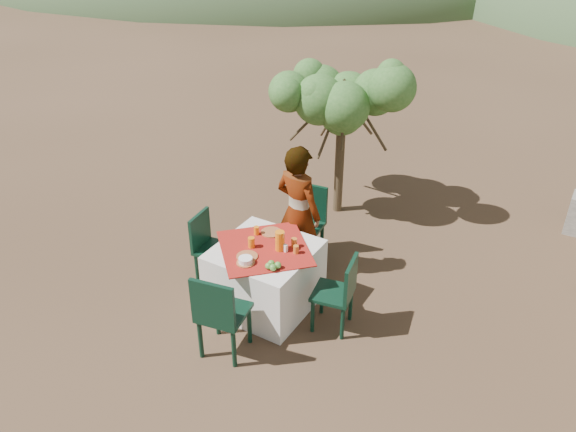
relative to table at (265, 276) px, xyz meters
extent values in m
plane|color=#3E2C1C|center=(0.39, 0.14, -0.38)|extent=(160.00, 160.00, 0.00)
cube|color=white|center=(0.00, 0.00, 0.00)|extent=(1.02, 1.02, 0.75)
cube|color=#A91E18|center=(0.00, 0.00, 0.38)|extent=(1.30, 1.30, 0.01)
cylinder|color=black|center=(-0.24, 0.79, -0.14)|extent=(0.05, 0.05, 0.48)
cylinder|color=black|center=(0.12, 0.83, -0.14)|extent=(0.05, 0.05, 0.48)
cylinder|color=black|center=(-0.28, 1.16, -0.14)|extent=(0.05, 0.05, 0.48)
cylinder|color=black|center=(0.09, 1.19, -0.14)|extent=(0.05, 0.05, 0.48)
cube|color=black|center=(-0.08, 0.99, 0.10)|extent=(0.49, 0.49, 0.04)
cube|color=black|center=(-0.10, 1.20, 0.36)|extent=(0.45, 0.09, 0.47)
cylinder|color=black|center=(0.21, -0.62, -0.14)|extent=(0.05, 0.05, 0.49)
cylinder|color=black|center=(-0.16, -0.69, -0.14)|extent=(0.05, 0.05, 0.49)
cylinder|color=black|center=(0.27, -0.99, -0.14)|extent=(0.05, 0.05, 0.49)
cylinder|color=black|center=(-0.09, -1.05, -0.14)|extent=(0.05, 0.05, 0.49)
cube|color=black|center=(0.06, -0.84, 0.11)|extent=(0.53, 0.53, 0.04)
cube|color=black|center=(0.09, -1.04, 0.37)|extent=(0.46, 0.12, 0.48)
cylinder|color=black|center=(-0.59, -0.06, -0.16)|extent=(0.04, 0.04, 0.43)
cylinder|color=black|center=(-0.62, 0.26, -0.16)|extent=(0.04, 0.04, 0.43)
cylinder|color=black|center=(-0.91, -0.10, -0.16)|extent=(0.04, 0.04, 0.43)
cylinder|color=black|center=(-0.95, 0.22, -0.16)|extent=(0.04, 0.04, 0.43)
cube|color=black|center=(-0.77, 0.08, 0.05)|extent=(0.45, 0.45, 0.04)
cube|color=black|center=(-0.95, 0.06, 0.28)|extent=(0.08, 0.40, 0.42)
cylinder|color=black|center=(0.63, 0.18, -0.16)|extent=(0.04, 0.04, 0.44)
cylinder|color=black|center=(0.69, -0.14, -0.16)|extent=(0.04, 0.04, 0.44)
cylinder|color=black|center=(0.95, 0.24, -0.16)|extent=(0.04, 0.04, 0.44)
cylinder|color=black|center=(1.01, -0.08, -0.16)|extent=(0.04, 0.04, 0.44)
cube|color=black|center=(0.82, 0.05, 0.06)|extent=(0.47, 0.47, 0.04)
cube|color=black|center=(1.00, 0.09, 0.29)|extent=(0.11, 0.41, 0.43)
imported|color=#8C6651|center=(0.00, 0.73, 0.46)|extent=(0.67, 0.50, 1.68)
cylinder|color=#483824|center=(-0.28, 2.38, 0.37)|extent=(0.13, 0.13, 1.50)
sphere|color=#2C5C21|center=(-0.28, 2.38, 1.12)|extent=(0.64, 0.64, 0.64)
sphere|color=#2C5C21|center=(0.31, 2.38, 1.28)|extent=(0.60, 0.60, 0.60)
sphere|color=#2C5C21|center=(-0.82, 2.48, 1.23)|extent=(0.56, 0.56, 0.56)
sphere|color=#2C5C21|center=(-0.17, 2.97, 1.34)|extent=(0.58, 0.58, 0.58)
sphere|color=#2C5C21|center=(-0.22, 1.84, 1.18)|extent=(0.52, 0.52, 0.52)
cylinder|color=brown|center=(-0.10, 0.30, 0.39)|extent=(0.24, 0.24, 0.01)
cylinder|color=brown|center=(-0.06, -0.24, 0.39)|extent=(0.23, 0.23, 0.01)
cylinder|color=orange|center=(-0.23, 0.19, 0.43)|extent=(0.06, 0.06, 0.10)
cylinder|color=orange|center=(-0.13, -0.06, 0.44)|extent=(0.07, 0.07, 0.12)
cylinder|color=orange|center=(0.16, 0.06, 0.49)|extent=(0.10, 0.10, 0.22)
cylinder|color=brown|center=(-0.01, -0.34, 0.39)|extent=(0.19, 0.19, 0.01)
cylinder|color=white|center=(-0.01, -0.34, 0.42)|extent=(0.15, 0.15, 0.05)
cylinder|color=#CD6B24|center=(0.34, 0.09, 0.43)|extent=(0.06, 0.06, 0.09)
cylinder|color=#CD6B24|center=(0.26, 0.19, 0.43)|extent=(0.07, 0.07, 0.10)
cube|color=white|center=(0.22, 0.06, 0.42)|extent=(0.07, 0.05, 0.08)
sphere|color=#529134|center=(0.25, -0.25, 0.42)|extent=(0.07, 0.07, 0.07)
sphere|color=#529134|center=(0.32, -0.24, 0.42)|extent=(0.07, 0.07, 0.07)
sphere|color=#529134|center=(0.30, -0.31, 0.42)|extent=(0.07, 0.07, 0.07)
sphere|color=#529134|center=(0.25, -0.31, 0.42)|extent=(0.07, 0.07, 0.07)
camera|label=1|loc=(2.83, -4.21, 3.74)|focal=35.00mm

